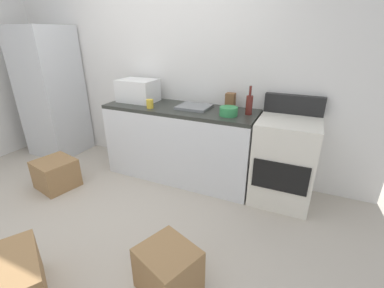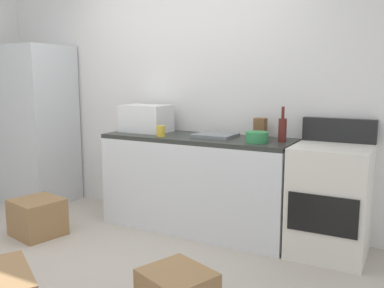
% 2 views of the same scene
% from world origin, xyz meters
% --- Properties ---
extents(ground_plane, '(6.00, 6.00, 0.00)m').
position_xyz_m(ground_plane, '(0.00, 0.00, 0.00)').
color(ground_plane, '#B2A899').
extents(wall_back, '(5.00, 0.10, 2.60)m').
position_xyz_m(wall_back, '(0.00, 1.55, 1.30)').
color(wall_back, silver).
rests_on(wall_back, ground_plane).
extents(kitchen_counter, '(1.80, 0.60, 0.90)m').
position_xyz_m(kitchen_counter, '(0.30, 1.20, 0.45)').
color(kitchen_counter, silver).
rests_on(kitchen_counter, ground_plane).
extents(refrigerator, '(0.68, 0.66, 1.80)m').
position_xyz_m(refrigerator, '(-1.75, 1.15, 0.90)').
color(refrigerator, silver).
rests_on(refrigerator, ground_plane).
extents(stove_oven, '(0.60, 0.61, 1.10)m').
position_xyz_m(stove_oven, '(1.52, 1.21, 0.47)').
color(stove_oven, silver).
rests_on(stove_oven, ground_plane).
extents(microwave, '(0.46, 0.34, 0.27)m').
position_xyz_m(microwave, '(-0.31, 1.25, 1.04)').
color(microwave, white).
rests_on(microwave, kitchen_counter).
extents(sink_basin, '(0.36, 0.32, 0.03)m').
position_xyz_m(sink_basin, '(0.47, 1.23, 0.92)').
color(sink_basin, slate).
rests_on(sink_basin, kitchen_counter).
extents(wine_bottle, '(0.07, 0.07, 0.30)m').
position_xyz_m(wine_bottle, '(1.10, 1.24, 1.01)').
color(wine_bottle, '#591E19').
rests_on(wine_bottle, kitchen_counter).
extents(coffee_mug, '(0.08, 0.08, 0.10)m').
position_xyz_m(coffee_mug, '(0.01, 1.03, 0.95)').
color(coffee_mug, gold).
rests_on(coffee_mug, kitchen_counter).
extents(knife_block, '(0.10, 0.10, 0.18)m').
position_xyz_m(knife_block, '(0.85, 1.37, 0.99)').
color(knife_block, brown).
rests_on(knife_block, kitchen_counter).
extents(mixing_bowl, '(0.19, 0.19, 0.09)m').
position_xyz_m(mixing_bowl, '(0.91, 1.11, 0.95)').
color(mixing_bowl, '#338C4C').
rests_on(mixing_bowl, kitchen_counter).
extents(cardboard_box_small, '(0.49, 0.47, 0.34)m').
position_xyz_m(cardboard_box_small, '(-0.92, 0.35, 0.17)').
color(cardboard_box_small, olive).
rests_on(cardboard_box_small, ground_plane).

